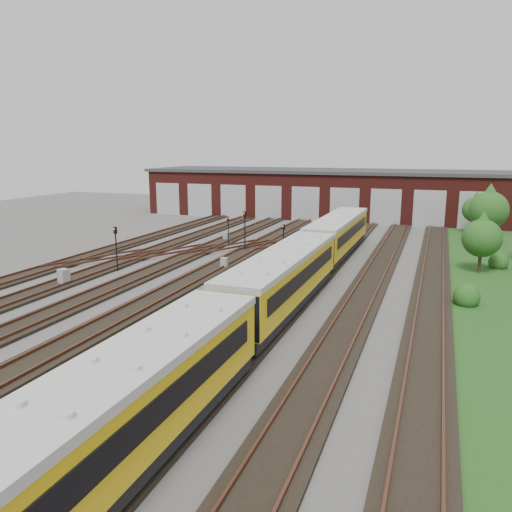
% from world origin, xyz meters
% --- Properties ---
extents(ground, '(120.00, 120.00, 0.00)m').
position_xyz_m(ground, '(0.00, 0.00, 0.00)').
color(ground, '#454340').
rests_on(ground, ground).
extents(track_network, '(30.40, 70.00, 0.33)m').
position_xyz_m(track_network, '(-0.17, 0.59, 0.11)').
color(track_network, black).
rests_on(track_network, ground).
extents(maintenance_shed, '(51.00, 12.50, 6.35)m').
position_xyz_m(maintenance_shed, '(-0.01, 39.97, 3.20)').
color(maintenance_shed, '#511814').
rests_on(maintenance_shed, ground).
extents(grass_verge, '(8.00, 55.00, 0.05)m').
position_xyz_m(grass_verge, '(19.00, 10.00, 0.03)').
color(grass_verge, '#1C4517').
rests_on(grass_verge, ground).
extents(metro_train, '(2.82, 46.96, 3.09)m').
position_xyz_m(metro_train, '(6.00, -1.42, 1.91)').
color(metro_train, black).
rests_on(metro_train, ground).
extents(signal_mast_0, '(0.25, 0.24, 2.83)m').
position_xyz_m(signal_mast_0, '(-4.68, 15.31, 1.80)').
color(signal_mast_0, black).
rests_on(signal_mast_0, ground).
extents(signal_mast_1, '(0.29, 0.28, 3.42)m').
position_xyz_m(signal_mast_1, '(-8.73, 3.21, 2.18)').
color(signal_mast_1, black).
rests_on(signal_mast_1, ground).
extents(signal_mast_2, '(0.33, 0.31, 3.65)m').
position_xyz_m(signal_mast_2, '(-2.29, 13.56, 2.33)').
color(signal_mast_2, black).
rests_on(signal_mast_2, ground).
extents(signal_mast_3, '(0.26, 0.25, 2.95)m').
position_xyz_m(signal_mast_3, '(1.95, 11.64, 1.88)').
color(signal_mast_3, black).
rests_on(signal_mast_3, ground).
extents(relay_cabinet_0, '(0.81, 0.74, 1.14)m').
position_xyz_m(relay_cabinet_0, '(-9.70, -1.51, 0.57)').
color(relay_cabinet_0, '#929497').
rests_on(relay_cabinet_0, ground).
extents(relay_cabinet_1, '(0.62, 0.56, 0.86)m').
position_xyz_m(relay_cabinet_1, '(-6.04, 17.83, 0.43)').
color(relay_cabinet_1, '#929497').
rests_on(relay_cabinet_1, ground).
extents(relay_cabinet_2, '(0.54, 0.45, 0.88)m').
position_xyz_m(relay_cabinet_2, '(-1.34, 6.73, 0.44)').
color(relay_cabinet_2, '#929497').
rests_on(relay_cabinet_2, ground).
extents(relay_cabinet_3, '(0.83, 0.76, 1.14)m').
position_xyz_m(relay_cabinet_3, '(0.89, 27.29, 0.57)').
color(relay_cabinet_3, '#929497').
rests_on(relay_cabinet_3, ground).
extents(relay_cabinet_4, '(0.66, 0.62, 0.89)m').
position_xyz_m(relay_cabinet_4, '(2.88, 12.08, 0.44)').
color(relay_cabinet_4, '#929497').
rests_on(relay_cabinet_4, ground).
extents(tree_0, '(3.62, 3.62, 5.99)m').
position_xyz_m(tree_0, '(18.56, 24.18, 3.85)').
color(tree_0, '#362518').
rests_on(tree_0, ground).
extents(tree_1, '(2.85, 2.85, 4.72)m').
position_xyz_m(tree_1, '(17.86, 30.88, 3.03)').
color(tree_1, '#362518').
rests_on(tree_1, ground).
extents(tree_3, '(2.84, 2.84, 4.71)m').
position_xyz_m(tree_3, '(17.23, 12.03, 3.02)').
color(tree_3, '#362518').
rests_on(tree_3, ground).
extents(bush_0, '(1.55, 1.55, 1.55)m').
position_xyz_m(bush_0, '(16.00, 3.18, 0.78)').
color(bush_0, '#144714').
rests_on(bush_0, ground).
extents(bush_1, '(1.49, 1.49, 1.49)m').
position_xyz_m(bush_1, '(18.74, 14.14, 0.74)').
color(bush_1, '#144714').
rests_on(bush_1, ground).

